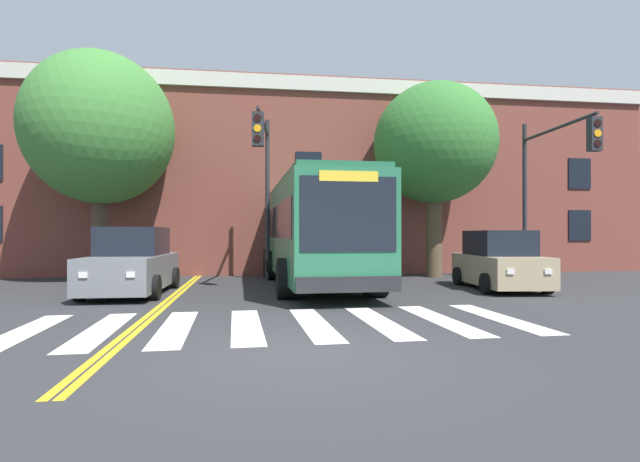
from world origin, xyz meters
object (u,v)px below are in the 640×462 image
(traffic_light_overhead, at_px, (264,168))
(street_tree_curbside_large, at_px, (434,144))
(car_tan_far_lane, at_px, (499,262))
(street_tree_curbside_small, at_px, (100,129))
(car_grey_near_lane, at_px, (133,264))
(traffic_light_near_corner, at_px, (550,170))
(city_bus, at_px, (313,230))
(car_navy_behind_bus, at_px, (305,250))

(traffic_light_overhead, xyz_separation_m, street_tree_curbside_large, (6.83, 2.11, 1.36))
(car_tan_far_lane, xyz_separation_m, street_tree_curbside_small, (-13.06, 4.43, 4.68))
(car_grey_near_lane, bearing_deg, car_tan_far_lane, -1.68)
(traffic_light_near_corner, bearing_deg, traffic_light_overhead, 172.99)
(car_tan_far_lane, relative_size, traffic_light_overhead, 0.72)
(city_bus, distance_m, street_tree_curbside_small, 8.69)
(car_grey_near_lane, bearing_deg, car_navy_behind_bus, 61.15)
(car_grey_near_lane, distance_m, street_tree_curbside_small, 6.54)
(traffic_light_overhead, relative_size, street_tree_curbside_large, 0.76)
(car_tan_far_lane, distance_m, car_navy_behind_bus, 12.66)
(traffic_light_near_corner, height_order, street_tree_curbside_large, street_tree_curbside_large)
(car_tan_far_lane, bearing_deg, city_bus, 160.60)
(car_grey_near_lane, height_order, traffic_light_near_corner, traffic_light_near_corner)
(car_tan_far_lane, bearing_deg, car_navy_behind_bus, 111.96)
(city_bus, height_order, traffic_light_overhead, traffic_light_overhead)
(city_bus, height_order, traffic_light_near_corner, traffic_light_near_corner)
(car_grey_near_lane, height_order, car_tan_far_lane, car_grey_near_lane)
(car_grey_near_lane, relative_size, street_tree_curbside_large, 0.61)
(car_grey_near_lane, height_order, street_tree_curbside_large, street_tree_curbside_large)
(street_tree_curbside_small, bearing_deg, traffic_light_near_corner, -11.91)
(car_grey_near_lane, bearing_deg, street_tree_curbside_large, 21.23)
(city_bus, distance_m, street_tree_curbside_large, 6.74)
(car_grey_near_lane, bearing_deg, street_tree_curbside_small, 116.37)
(car_navy_behind_bus, relative_size, traffic_light_near_corner, 0.75)
(car_navy_behind_bus, height_order, traffic_light_near_corner, traffic_light_near_corner)
(car_grey_near_lane, relative_size, car_navy_behind_bus, 1.09)
(traffic_light_near_corner, height_order, traffic_light_overhead, traffic_light_overhead)
(car_navy_behind_bus, distance_m, traffic_light_overhead, 10.20)
(city_bus, distance_m, car_tan_far_lane, 6.01)
(car_tan_far_lane, xyz_separation_m, street_tree_curbside_large, (-0.38, 4.46, 4.48))
(traffic_light_overhead, distance_m, street_tree_curbside_large, 7.28)
(traffic_light_near_corner, bearing_deg, street_tree_curbside_large, 130.94)
(street_tree_curbside_large, bearing_deg, street_tree_curbside_small, -179.88)
(car_navy_behind_bus, distance_m, street_tree_curbside_small, 12.02)
(car_navy_behind_bus, bearing_deg, car_tan_far_lane, -68.04)
(car_tan_far_lane, bearing_deg, traffic_light_near_corner, 24.88)
(car_grey_near_lane, xyz_separation_m, street_tree_curbside_small, (-2.04, 4.11, 4.66))
(car_grey_near_lane, xyz_separation_m, street_tree_curbside_large, (10.64, 4.14, 4.46))
(car_tan_far_lane, height_order, traffic_light_overhead, traffic_light_overhead)
(city_bus, height_order, car_grey_near_lane, city_bus)
(traffic_light_near_corner, xyz_separation_m, street_tree_curbside_small, (-15.55, 3.28, 1.62))
(car_grey_near_lane, height_order, traffic_light_overhead, traffic_light_overhead)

